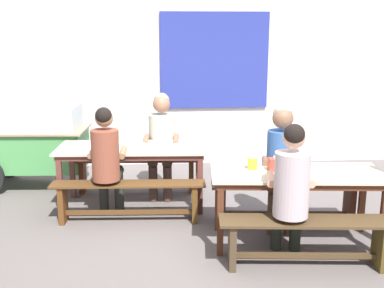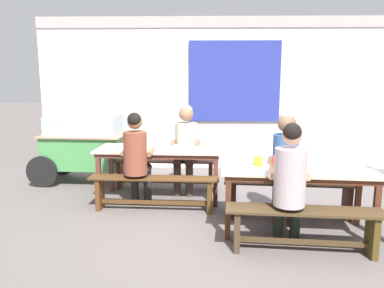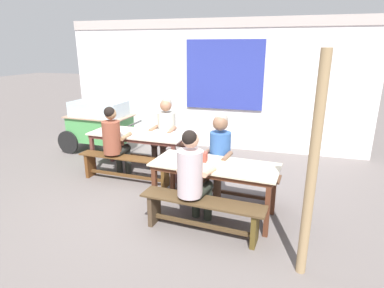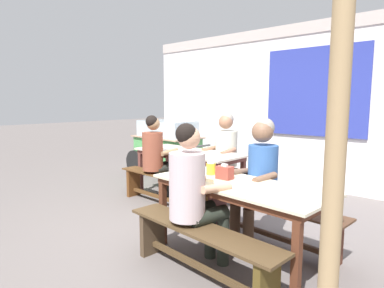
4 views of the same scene
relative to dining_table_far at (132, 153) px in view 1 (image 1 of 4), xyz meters
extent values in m
plane|color=#645C5A|center=(0.92, -0.91, -0.67)|extent=(40.00, 40.00, 0.00)
cube|color=white|center=(0.92, 1.92, 0.64)|extent=(6.73, 0.12, 2.62)
cube|color=#2C389A|center=(1.20, 1.83, 0.99)|extent=(1.68, 0.03, 1.47)
cube|color=beige|center=(0.00, 0.00, 0.06)|extent=(1.80, 0.81, 0.03)
cube|color=brown|center=(0.00, 0.00, 0.02)|extent=(1.72, 0.74, 0.06)
cube|color=brown|center=(0.82, 0.26, -0.34)|extent=(0.06, 0.06, 0.66)
cube|color=brown|center=(0.79, -0.34, -0.34)|extent=(0.06, 0.06, 0.66)
cube|color=brown|center=(-0.79, 0.34, -0.34)|extent=(0.06, 0.06, 0.66)
cube|color=brown|center=(-0.82, -0.26, -0.34)|extent=(0.06, 0.06, 0.66)
cube|color=beige|center=(1.67, -1.16, 0.06)|extent=(1.74, 0.85, 0.02)
cube|color=#532B1B|center=(1.67, -1.16, 0.02)|extent=(1.65, 0.78, 0.06)
cube|color=#532B1B|center=(2.45, -0.94, -0.34)|extent=(0.07, 0.07, 0.66)
cube|color=#532B1B|center=(2.40, -1.52, -0.34)|extent=(0.07, 0.07, 0.66)
cube|color=#532B1B|center=(0.94, -0.81, -0.34)|extent=(0.07, 0.07, 0.66)
cube|color=#532B1B|center=(0.89, -1.39, -0.34)|extent=(0.07, 0.07, 0.66)
cube|color=brown|center=(0.02, 0.50, -0.23)|extent=(1.69, 0.32, 0.02)
cube|color=#56351D|center=(0.74, 0.47, -0.45)|extent=(0.07, 0.21, 0.43)
cube|color=brown|center=(-0.69, 0.54, -0.45)|extent=(0.07, 0.21, 0.43)
cube|color=brown|center=(0.02, 0.50, -0.56)|extent=(1.40, 0.11, 0.04)
cube|color=#56361B|center=(-0.02, -0.50, -0.23)|extent=(1.72, 0.34, 0.02)
cube|color=brown|center=(0.71, -0.54, -0.45)|extent=(0.07, 0.22, 0.43)
cube|color=brown|center=(-0.76, -0.47, -0.45)|extent=(0.07, 0.22, 0.43)
cube|color=#56361B|center=(-0.02, -0.50, -0.56)|extent=(1.43, 0.11, 0.04)
cube|color=#4A2F1E|center=(1.71, -0.66, -0.23)|extent=(1.67, 0.46, 0.02)
cube|color=#4D281C|center=(2.41, -0.73, -0.45)|extent=(0.08, 0.28, 0.43)
cube|color=#512926|center=(1.01, -0.60, -0.45)|extent=(0.08, 0.28, 0.43)
cube|color=#4A2F1E|center=(1.71, -0.66, -0.56)|extent=(1.36, 0.16, 0.04)
cube|color=#4B3720|center=(1.62, -1.67, -0.23)|extent=(1.58, 0.44, 0.02)
cube|color=#4F3E19|center=(2.28, -1.72, -0.46)|extent=(0.08, 0.27, 0.43)
cube|color=#463525|center=(0.97, -1.61, -0.46)|extent=(0.08, 0.27, 0.43)
cube|color=#4B3720|center=(1.62, -1.67, -0.56)|extent=(1.28, 0.16, 0.04)
cube|color=#4E9D53|center=(-1.34, 0.86, -0.15)|extent=(1.31, 0.78, 0.53)
cube|color=silver|center=(-1.34, 0.86, 0.28)|extent=(1.18, 0.70, 0.33)
cube|color=tan|center=(-1.34, 0.86, 0.13)|extent=(1.40, 0.86, 0.02)
cylinder|color=black|center=(-1.90, 1.28, -0.42)|extent=(0.51, 0.08, 0.50)
cylinder|color=#333333|center=(-0.76, 0.83, -0.54)|extent=(0.05, 0.05, 0.25)
cylinder|color=#3F3F3F|center=(-0.52, 0.81, 0.01)|extent=(0.07, 0.71, 0.04)
cylinder|color=#4E3626|center=(1.49, -0.95, -0.44)|extent=(0.11, 0.11, 0.45)
cylinder|color=#4E3626|center=(1.67, -0.98, -0.44)|extent=(0.11, 0.11, 0.45)
cylinder|color=#4E3626|center=(1.52, -0.79, -0.17)|extent=(0.19, 0.36, 0.13)
cylinder|color=#4E3626|center=(1.70, -0.82, -0.17)|extent=(0.19, 0.36, 0.13)
cylinder|color=#2F579B|center=(1.64, -0.66, 0.10)|extent=(0.31, 0.31, 0.56)
sphere|color=brown|center=(1.63, -0.68, 0.52)|extent=(0.22, 0.22, 0.22)
sphere|color=gray|center=(1.64, -0.65, 0.56)|extent=(0.20, 0.20, 0.20)
cylinder|color=brown|center=(1.43, -0.80, 0.09)|extent=(0.12, 0.31, 0.10)
cylinder|color=brown|center=(1.78, -0.86, 0.09)|extent=(0.12, 0.31, 0.09)
cylinder|color=#242A22|center=(1.62, -1.33, -0.44)|extent=(0.11, 0.11, 0.45)
cylinder|color=#242A22|center=(1.45, -1.30, -0.44)|extent=(0.11, 0.11, 0.45)
cylinder|color=#242A22|center=(1.59, -1.50, -0.17)|extent=(0.20, 0.40, 0.13)
cylinder|color=#242A22|center=(1.41, -1.47, -0.17)|extent=(0.20, 0.40, 0.13)
cylinder|color=#BEABB1|center=(1.47, -1.65, 0.11)|extent=(0.31, 0.31, 0.57)
sphere|color=tan|center=(1.47, -1.63, 0.52)|extent=(0.20, 0.20, 0.20)
sphere|color=black|center=(1.47, -1.66, 0.56)|extent=(0.18, 0.18, 0.18)
cylinder|color=tan|center=(1.68, -1.51, 0.10)|extent=(0.13, 0.31, 0.09)
cylinder|color=tan|center=(1.33, -1.44, 0.10)|extent=(0.13, 0.31, 0.08)
cylinder|color=#433128|center=(0.24, 0.14, -0.44)|extent=(0.11, 0.11, 0.45)
cylinder|color=#433128|center=(0.42, 0.12, -0.44)|extent=(0.11, 0.11, 0.45)
cylinder|color=#433128|center=(0.26, 0.31, -0.17)|extent=(0.17, 0.41, 0.13)
cylinder|color=#433128|center=(0.44, 0.30, -0.17)|extent=(0.17, 0.41, 0.13)
cylinder|color=#BABAA8|center=(0.36, 0.49, 0.10)|extent=(0.34, 0.34, 0.55)
sphere|color=#94644B|center=(0.36, 0.47, 0.51)|extent=(0.22, 0.22, 0.22)
sphere|color=gray|center=(0.36, 0.50, 0.55)|extent=(0.20, 0.20, 0.20)
cylinder|color=#94644B|center=(0.16, 0.32, 0.09)|extent=(0.10, 0.31, 0.09)
cylinder|color=#94644B|center=(0.54, 0.29, 0.09)|extent=(0.10, 0.31, 0.11)
cylinder|color=#282B25|center=(-0.16, -0.17, -0.44)|extent=(0.11, 0.11, 0.45)
cylinder|color=#282B25|center=(-0.34, -0.16, -0.44)|extent=(0.11, 0.11, 0.45)
cylinder|color=#282B25|center=(-0.17, -0.33, -0.17)|extent=(0.14, 0.37, 0.13)
cylinder|color=#282B25|center=(-0.35, -0.32, -0.17)|extent=(0.14, 0.37, 0.13)
cylinder|color=brown|center=(-0.26, -0.49, 0.10)|extent=(0.30, 0.30, 0.56)
sphere|color=#96714F|center=(-0.26, -0.47, 0.51)|extent=(0.19, 0.19, 0.19)
sphere|color=black|center=(-0.26, -0.50, 0.54)|extent=(0.18, 0.18, 0.18)
cylinder|color=#96714F|center=(-0.08, -0.32, 0.09)|extent=(0.08, 0.31, 0.09)
cylinder|color=#96714F|center=(-0.43, -0.31, 0.09)|extent=(0.08, 0.30, 0.08)
cube|color=#A23F32|center=(1.47, -1.11, 0.14)|extent=(0.15, 0.11, 0.13)
cube|color=white|center=(1.47, -1.11, 0.21)|extent=(0.06, 0.03, 0.02)
cylinder|color=yellow|center=(1.25, -1.04, 0.13)|extent=(0.10, 0.10, 0.12)
cylinder|color=white|center=(1.25, -1.04, 0.20)|extent=(0.09, 0.09, 0.02)
cylinder|color=silver|center=(0.07, 0.00, 0.09)|extent=(0.17, 0.17, 0.04)
camera|label=1|loc=(0.33, -5.40, 1.38)|focal=43.23mm
camera|label=2|loc=(0.60, -5.27, 1.09)|focal=35.35mm
camera|label=3|loc=(2.48, -5.03, 1.57)|focal=29.55mm
camera|label=4|loc=(3.29, -3.67, 0.83)|focal=30.55mm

